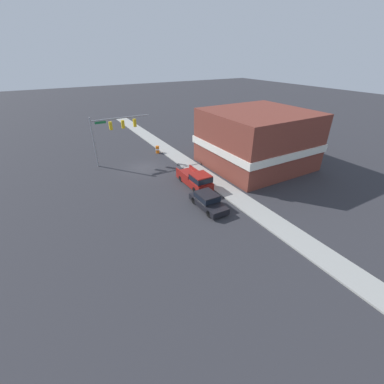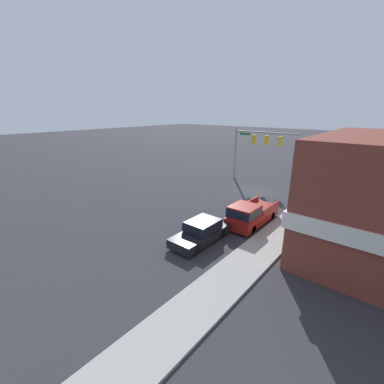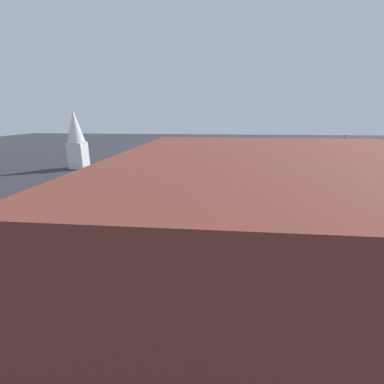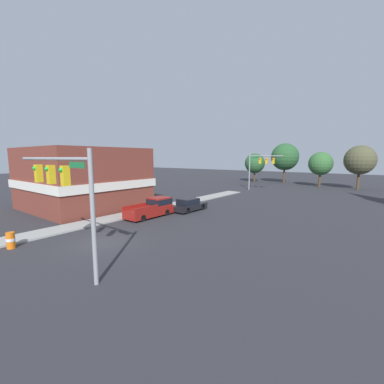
# 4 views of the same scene
# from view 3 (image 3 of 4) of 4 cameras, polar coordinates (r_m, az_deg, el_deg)

# --- Properties ---
(ground_plane) EXTENTS (200.00, 200.00, 0.00)m
(ground_plane) POSITION_cam_3_polar(r_m,az_deg,el_deg) (25.47, 26.08, -4.36)
(ground_plane) COLOR #2D2D33
(sidewalk_curb) EXTENTS (2.40, 60.00, 0.14)m
(sidewalk_curb) POSITION_cam_3_polar(r_m,az_deg,el_deg) (20.64, 31.44, -9.74)
(sidewalk_curb) COLOR #9E9E99
(sidewalk_curb) RESTS_ON ground
(near_signal_assembly) EXTENTS (7.81, 0.49, 6.54)m
(near_signal_assembly) POSITION_cam_3_polar(r_m,az_deg,el_deg) (28.03, 32.76, 6.69)
(near_signal_assembly) COLOR gray
(near_signal_assembly) RESTS_ON ground
(car_lead) EXTENTS (1.87, 4.54, 1.47)m
(car_lead) POSITION_cam_3_polar(r_m,az_deg,el_deg) (21.93, -3.86, -3.73)
(car_lead) COLOR black
(car_lead) RESTS_ON ground
(pickup_truck_parked) EXTENTS (1.96, 5.33, 1.88)m
(pickup_truck_parked) POSITION_cam_3_polar(r_m,az_deg,el_deg) (20.41, 7.80, -4.98)
(pickup_truck_parked) COLOR black
(pickup_truck_parked) RESTS_ON ground
(corner_brick_building) EXTENTS (12.64, 11.93, 7.19)m
(corner_brick_building) POSITION_cam_3_polar(r_m,az_deg,el_deg) (10.32, 20.17, -12.52)
(corner_brick_building) COLOR brown
(corner_brick_building) RESTS_ON ground
(church_steeple) EXTENTS (2.71, 2.71, 9.32)m
(church_steeple) POSITION_cam_3_polar(r_m,az_deg,el_deg) (46.24, -24.35, 10.84)
(church_steeple) COLOR white
(church_steeple) RESTS_ON ground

